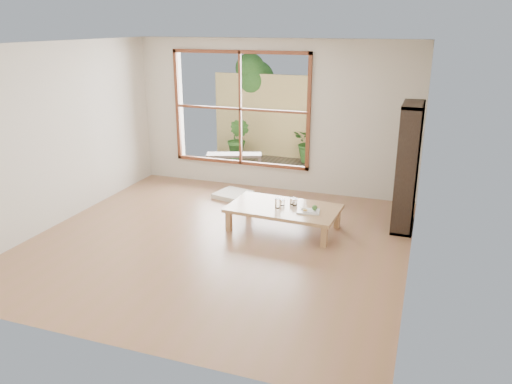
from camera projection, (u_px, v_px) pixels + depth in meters
ground at (219, 240)px, 6.85m from camera, size 5.00×5.00×0.00m
low_table at (284, 210)px, 7.14m from camera, size 1.61×0.97×0.34m
floor_cushion at (233, 195)px, 8.56m from camera, size 0.65×0.65×0.08m
bookshelf at (408, 167)px, 7.05m from camera, size 0.29×0.81×1.80m
glass_tall at (278, 203)px, 7.06m from camera, size 0.08×0.08×0.14m
glass_mid at (295, 202)px, 7.16m from camera, size 0.07×0.07×0.10m
glass_short at (292, 201)px, 7.21m from camera, size 0.07×0.07×0.09m
glass_small at (282, 203)px, 7.17m from camera, size 0.07×0.07×0.08m
food_tray at (309, 210)px, 6.93m from camera, size 0.34×0.27×0.10m
deck at (261, 169)px, 10.22m from camera, size 2.80×2.00×0.05m
garden_bench at (234, 157)px, 9.92m from camera, size 1.13×0.66×0.34m
bamboo_fence at (276, 117)px, 10.82m from camera, size 2.80×0.06×1.80m
shrub_right at (312, 142)px, 10.48m from camera, size 0.96×0.89×0.89m
shrub_left at (238, 139)px, 10.73m from camera, size 0.55×0.48×0.89m
garden_tree at (251, 80)px, 11.07m from camera, size 1.04×0.85×2.22m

